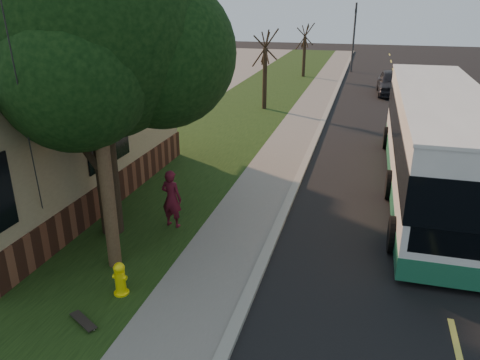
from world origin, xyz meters
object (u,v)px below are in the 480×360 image
Objects in this scene: traffic_signal at (354,33)px; transit_bus at (436,140)px; leafy_tree at (96,31)px; skateboarder at (172,199)px; utility_pole at (93,65)px; distant_car at (392,83)px; bare_tree_far at (304,51)px; bare_tree_near at (265,71)px; dumpster at (101,133)px; fire_hydrant at (120,279)px; skateboard_spare at (83,321)px.

traffic_signal reaches higher than transit_bus.
leafy_tree is 4.85× the size of skateboarder.
distant_car is at bearing 73.84° from utility_pole.
bare_tree_near is at bearing -92.39° from bare_tree_far.
dumpster is (-5.75, 6.06, -0.25)m from skateboarder.
bare_tree_near reaches higher than distant_car.
utility_pole is 4.39m from skateboarder.
distant_car reaches higher than fire_hydrant.
skateboarder reaches higher than skateboard_spare.
bare_tree_near is at bearing 127.26° from transit_bus.
fire_hydrant is at bearing -105.51° from distant_car.
utility_pole is at bearing 125.38° from fire_hydrant.
bare_tree_near is 2.68× the size of skateboarder.
utility_pole is at bearing 85.76° from skateboarder.
bare_tree_far reaches higher than fire_hydrant.
leafy_tree is at bearing -92.50° from bare_tree_near.
transit_bus is 8.15× the size of dumpster.
leafy_tree reaches higher than skateboard_spare.
utility_pole is 33.26m from traffic_signal.
bare_tree_near is at bearing 92.86° from fire_hydrant.
skateboard_spare is 11.82m from dumpster.
dumpster is at bearing -104.95° from bare_tree_far.
leafy_tree is 0.65× the size of transit_bus.
skateboard_spare is (-7.05, -8.92, -1.61)m from transit_bus.
skateboarder is at bearing -87.22° from bare_tree_near.
distant_car is at bearing -40.17° from bare_tree_far.
distant_car is at bearing 92.46° from transit_bus.
traffic_signal is 26.45m from dumpster.
dumpster is (-5.04, -8.73, -1.53)m from bare_tree_near.
distant_car is (3.01, -9.49, -2.40)m from traffic_signal.
distant_car is (6.33, 25.58, 0.64)m from skateboard_spare.
transit_bus is 7.49× the size of skateboarder.
transit_bus reaches higher than distant_car.
traffic_signal is at bearing 84.58° from skateboard_spare.
transit_bus reaches higher than fire_hydrant.
utility_pole reaches higher than traffic_signal.
dumpster is at bearing 173.65° from transit_bus.
skateboarder is 2.15× the size of skateboard_spare.
dumpster is (-4.36, 6.62, -4.54)m from leafy_tree.
leafy_tree is at bearing 109.86° from skateboard_spare.
distant_car is (7.68, 21.86, -4.40)m from leafy_tree.
dumpster is at bearing 118.90° from skateboard_spare.
bare_tree_near is (-0.90, 18.00, 1.72)m from fire_hydrant.
bare_tree_far is at bearing -80.50° from skateboarder.
transit_bus is 8.45m from skateboarder.
bare_tree_near reaches higher than fire_hydrant.
leafy_tree is at bearing -110.87° from distant_car.
traffic_signal reaches higher than bare_tree_far.
fire_hydrant is 0.99× the size of skateboard_spare.
bare_tree_far is at bearing 75.05° from dumpster.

